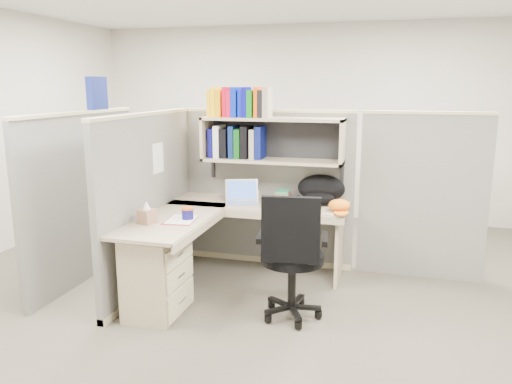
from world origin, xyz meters
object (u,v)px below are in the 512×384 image
(backpack, at_px, (320,189))
(task_chair, at_px, (292,276))
(desk, at_px, (187,255))
(snack_canister, at_px, (188,213))
(laptop, at_px, (242,192))

(backpack, bearing_deg, task_chair, -106.50)
(desk, xyz_separation_m, task_chair, (0.93, -0.09, -0.06))
(desk, bearing_deg, backpack, 45.02)
(snack_canister, bearing_deg, task_chair, -10.69)
(desk, bearing_deg, task_chair, -5.62)
(laptop, height_order, backpack, backpack)
(task_chair, bearing_deg, laptop, 128.05)
(laptop, xyz_separation_m, task_chair, (0.67, -0.86, -0.47))
(backpack, xyz_separation_m, snack_canister, (-1.02, -0.90, -0.08))
(desk, xyz_separation_m, snack_canister, (-0.02, 0.09, 0.35))
(desk, relative_size, backpack, 3.73)
(backpack, xyz_separation_m, task_chair, (-0.06, -1.09, -0.49))
(laptop, relative_size, task_chair, 0.30)
(desk, relative_size, task_chair, 1.64)
(desk, distance_m, backpack, 1.47)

